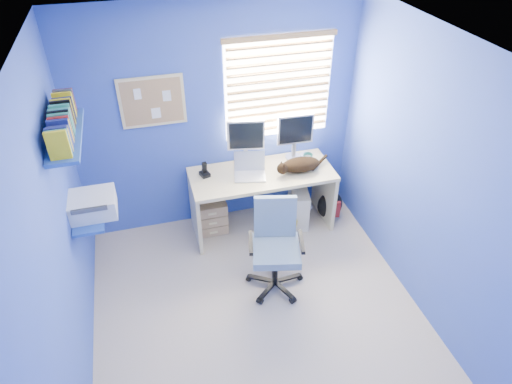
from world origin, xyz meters
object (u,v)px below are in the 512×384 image
object	(u,v)px
tower_pc	(298,205)
cat	(301,165)
desk	(262,200)
laptop	(250,168)
office_chair	(275,257)

from	to	relation	value
tower_pc	cat	bearing A→B (deg)	-103.68
desk	tower_pc	size ratio (longest dim) A/B	3.45
laptop	cat	size ratio (longest dim) A/B	0.77
laptop	tower_pc	world-z (taller)	laptop
desk	laptop	xyz separation A→B (m)	(-0.14, -0.04, 0.48)
laptop	cat	xyz separation A→B (m)	(0.56, -0.04, -0.03)
cat	tower_pc	distance (m)	0.59
cat	office_chair	xyz separation A→B (m)	(-0.53, -0.82, -0.47)
desk	laptop	size ratio (longest dim) A/B	4.71
desk	tower_pc	world-z (taller)	desk
laptop	tower_pc	xyz separation A→B (m)	(0.58, 0.01, -0.62)
office_chair	tower_pc	bearing A→B (deg)	57.39
desk	office_chair	world-z (taller)	office_chair
laptop	cat	world-z (taller)	laptop
desk	cat	bearing A→B (deg)	-9.77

